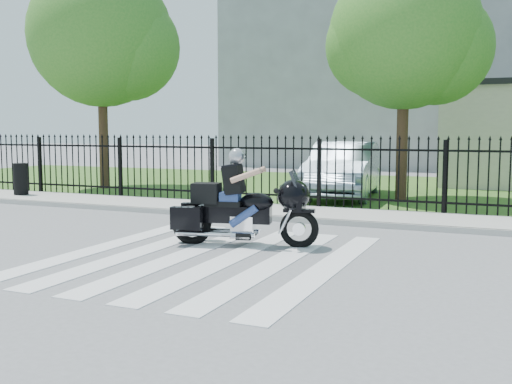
% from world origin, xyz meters
% --- Properties ---
extents(ground, '(120.00, 120.00, 0.00)m').
position_xyz_m(ground, '(0.00, 0.00, 0.00)').
color(ground, slate).
rests_on(ground, ground).
extents(crosswalk, '(5.00, 5.50, 0.01)m').
position_xyz_m(crosswalk, '(0.00, 0.00, 0.01)').
color(crosswalk, silver).
rests_on(crosswalk, ground).
extents(sidewalk, '(40.00, 2.00, 0.12)m').
position_xyz_m(sidewalk, '(0.00, 5.00, 0.06)').
color(sidewalk, '#ADAAA3').
rests_on(sidewalk, ground).
extents(curb, '(40.00, 0.12, 0.12)m').
position_xyz_m(curb, '(0.00, 4.00, 0.06)').
color(curb, '#ADAAA3').
rests_on(curb, ground).
extents(grass_strip, '(40.00, 12.00, 0.02)m').
position_xyz_m(grass_strip, '(0.00, 12.00, 0.01)').
color(grass_strip, '#32581E').
rests_on(grass_strip, ground).
extents(iron_fence, '(26.00, 0.04, 1.80)m').
position_xyz_m(iron_fence, '(0.00, 6.00, 0.90)').
color(iron_fence, black).
rests_on(iron_fence, ground).
extents(tree_left, '(4.80, 4.80, 7.58)m').
position_xyz_m(tree_left, '(-8.50, 8.50, 5.17)').
color(tree_left, '#382316').
rests_on(tree_left, ground).
extents(tree_mid, '(4.20, 4.20, 6.78)m').
position_xyz_m(tree_mid, '(1.50, 9.00, 4.67)').
color(tree_mid, '#382316').
rests_on(tree_mid, ground).
extents(building_tall, '(15.00, 10.00, 12.00)m').
position_xyz_m(building_tall, '(-3.00, 26.00, 6.00)').
color(building_tall, '#989BA0').
rests_on(building_tall, ground).
extents(motorcycle_rider, '(2.61, 1.21, 1.75)m').
position_xyz_m(motorcycle_rider, '(0.08, 1.17, 0.71)').
color(motorcycle_rider, black).
rests_on(motorcycle_rider, ground).
extents(parked_car, '(2.31, 5.17, 1.65)m').
position_xyz_m(parked_car, '(-0.19, 9.01, 0.84)').
color(parked_car, '#92A9B8').
rests_on(parked_car, grass_strip).
extents(litter_bin, '(0.53, 0.53, 0.93)m').
position_xyz_m(litter_bin, '(-8.83, 5.02, 0.58)').
color(litter_bin, black).
rests_on(litter_bin, sidewalk).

